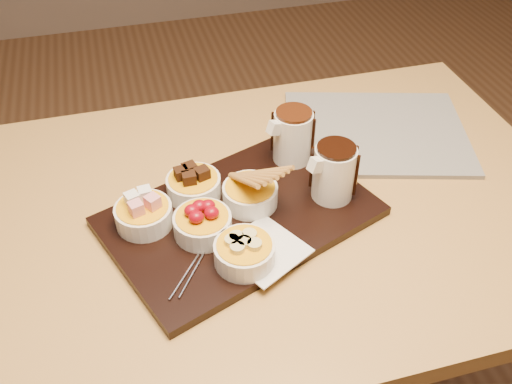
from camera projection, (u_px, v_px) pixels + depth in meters
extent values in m
cube|color=#B98B44|center=(261.00, 211.00, 1.08)|extent=(1.20, 0.80, 0.04)
cylinder|color=#B98B44|center=(23.00, 268.00, 1.47)|extent=(0.06, 0.06, 0.71)
cylinder|color=#B98B44|center=(405.00, 195.00, 1.68)|extent=(0.06, 0.06, 0.71)
cube|color=black|center=(240.00, 216.00, 1.03)|extent=(0.54, 0.44, 0.02)
cube|color=white|center=(264.00, 250.00, 0.95)|extent=(0.16, 0.16, 0.00)
cylinder|color=white|center=(144.00, 215.00, 0.99)|extent=(0.10, 0.10, 0.04)
cylinder|color=white|center=(194.00, 187.00, 1.04)|extent=(0.10, 0.10, 0.04)
cylinder|color=white|center=(203.00, 225.00, 0.97)|extent=(0.10, 0.10, 0.04)
cylinder|color=white|center=(250.00, 195.00, 1.03)|extent=(0.10, 0.10, 0.04)
cylinder|color=white|center=(244.00, 253.00, 0.92)|extent=(0.10, 0.10, 0.04)
cylinder|color=silver|center=(334.00, 173.00, 1.02)|extent=(0.10, 0.10, 0.10)
cylinder|color=silver|center=(293.00, 137.00, 1.11)|extent=(0.10, 0.10, 0.10)
cube|color=beige|center=(376.00, 132.00, 1.23)|extent=(0.45, 0.40, 0.01)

